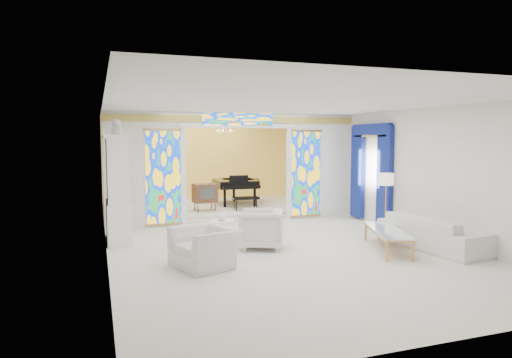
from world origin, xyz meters
name	(u,v)px	position (x,y,z in m)	size (l,w,h in m)	color
floor	(262,236)	(0.00, 0.00, 0.00)	(12.00, 12.00, 0.00)	white
ceiling	(262,108)	(0.00, 0.00, 3.00)	(7.00, 12.00, 0.02)	white
wall_back	(205,161)	(0.00, 6.00, 1.50)	(7.00, 0.02, 3.00)	white
wall_front	(449,211)	(0.00, -6.00, 1.50)	(7.00, 0.02, 3.00)	white
wall_left	(104,177)	(-3.50, 0.00, 1.50)	(0.02, 12.00, 3.00)	white
wall_right	(389,170)	(3.50, 0.00, 1.50)	(0.02, 12.00, 3.00)	white
partition_wall	(237,162)	(0.00, 2.00, 1.65)	(7.00, 0.22, 3.00)	white
stained_glass_left	(163,177)	(-2.03, 1.89, 1.30)	(0.90, 0.04, 2.40)	gold
stained_glass_right	(306,174)	(2.03, 1.89, 1.30)	(0.90, 0.04, 2.40)	gold
stained_glass_transom	(238,119)	(0.00, 1.89, 2.82)	(2.00, 0.04, 0.34)	gold
alcove_platform	(218,208)	(0.00, 4.10, 0.09)	(6.80, 3.80, 0.18)	white
gold_curtain_back	(206,161)	(0.00, 5.88, 1.50)	(6.70, 0.10, 2.90)	#F6C855
chandelier	(225,131)	(0.20, 4.00, 2.55)	(0.48, 0.48, 0.30)	#BD8542
blue_drapes	(371,165)	(3.40, 0.70, 1.58)	(0.14, 1.85, 2.65)	navy
china_cabinet	(118,189)	(-3.22, 0.60, 1.17)	(0.56, 1.46, 2.72)	white
armchair_left	(204,248)	(-1.86, -2.10, 0.35)	(1.09, 0.95, 0.71)	white
armchair_right	(261,229)	(-0.42, -1.09, 0.41)	(0.87, 0.89, 0.81)	white
sofa	(432,232)	(2.95, -2.32, 0.35)	(2.38, 0.93, 0.70)	silver
side_table	(222,231)	(-1.27, -1.13, 0.42)	(0.60, 0.60, 0.64)	white
vase	(222,216)	(-1.27, -1.13, 0.74)	(0.19, 0.19, 0.19)	silver
coffee_table	(387,231)	(1.98, -2.13, 0.39)	(1.23, 2.01, 0.43)	white
floor_lamp	(386,182)	(2.93, -0.68, 1.25)	(0.39, 0.39, 1.47)	#BD8542
grand_piano	(238,183)	(0.71, 4.27, 0.84)	(1.61, 2.45, 0.97)	black
tv_console	(205,193)	(-0.65, 3.15, 0.69)	(0.72, 0.51, 0.79)	brown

